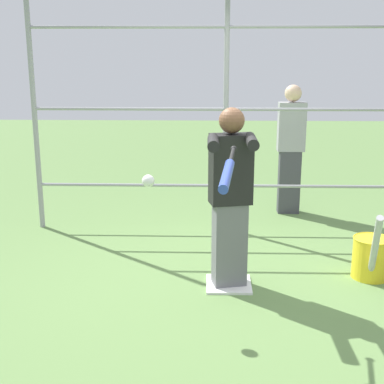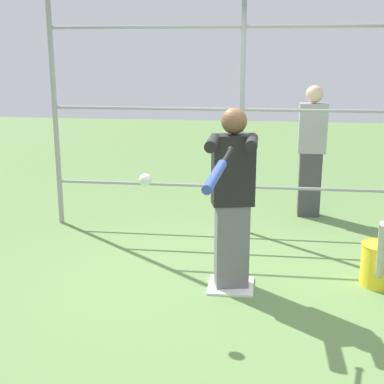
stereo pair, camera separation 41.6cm
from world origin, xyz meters
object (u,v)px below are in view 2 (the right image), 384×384
softball_in_flight (145,180)px  bat_bucket (382,262)px  bystander_behind_fence (311,150)px  batter (233,194)px  baseball_bat_swinging (217,172)px

softball_in_flight → bat_bucket: 2.26m
bat_bucket → bystander_behind_fence: bearing=-77.1°
batter → bat_bucket: size_ratio=1.65×
baseball_bat_swinging → softball_in_flight: bearing=-35.4°
bat_bucket → bystander_behind_fence: bystander_behind_fence is taller
batter → softball_in_flight: size_ratio=16.50×
batter → baseball_bat_swinging: bearing=86.2°
baseball_bat_swinging → bystander_behind_fence: bearing=-105.8°
baseball_bat_swinging → softball_in_flight: baseball_bat_swinging is taller
batter → bystander_behind_fence: (-0.85, -2.31, -0.00)m
baseball_bat_swinging → batter: bearing=-93.8°
softball_in_flight → baseball_bat_swinging: bearing=144.6°
softball_in_flight → bat_bucket: softball_in_flight is taller
baseball_bat_swinging → bat_bucket: 2.06m
softball_in_flight → bat_bucket: (-1.97, -0.71, -0.86)m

